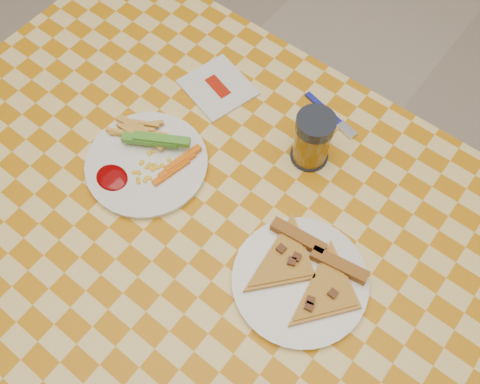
# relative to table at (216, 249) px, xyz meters

# --- Properties ---
(ground) EXTENTS (8.00, 8.00, 0.00)m
(ground) POSITION_rel_table_xyz_m (0.00, 0.00, -0.68)
(ground) COLOR beige
(ground) RESTS_ON ground
(table) EXTENTS (1.28, 0.88, 0.76)m
(table) POSITION_rel_table_xyz_m (0.00, 0.00, 0.00)
(table) COLOR silver
(table) RESTS_ON ground
(plate_left) EXTENTS (0.29, 0.29, 0.01)m
(plate_left) POSITION_rel_table_xyz_m (-0.19, 0.03, 0.08)
(plate_left) COLOR white
(plate_left) RESTS_ON table
(plate_right) EXTENTS (0.25, 0.25, 0.01)m
(plate_right) POSITION_rel_table_xyz_m (0.17, 0.02, 0.08)
(plate_right) COLOR white
(plate_right) RESTS_ON table
(fries_veggies) EXTENTS (0.19, 0.17, 0.04)m
(fries_veggies) POSITION_rel_table_xyz_m (-0.19, 0.05, 0.10)
(fries_veggies) COLOR gold
(fries_veggies) RESTS_ON plate_left
(pizza_slices) EXTENTS (0.23, 0.21, 0.02)m
(pizza_slices) POSITION_rel_table_xyz_m (0.17, 0.03, 0.09)
(pizza_slices) COLOR #D48941
(pizza_slices) RESTS_ON plate_right
(drink_glass) EXTENTS (0.07, 0.07, 0.12)m
(drink_glass) POSITION_rel_table_xyz_m (0.04, 0.23, 0.13)
(drink_glass) COLOR black
(drink_glass) RESTS_ON table
(napkin) EXTENTS (0.16, 0.15, 0.01)m
(napkin) POSITION_rel_table_xyz_m (-0.20, 0.25, 0.08)
(napkin) COLOR silver
(napkin) RESTS_ON table
(fork) EXTENTS (0.13, 0.04, 0.01)m
(fork) POSITION_rel_table_xyz_m (0.02, 0.34, 0.08)
(fork) COLOR #161D97
(fork) RESTS_ON table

